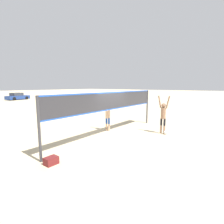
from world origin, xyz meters
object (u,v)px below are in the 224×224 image
Objects in this scene: player_blocker at (108,114)px; parked_car_mid at (17,97)px; gear_bag at (51,161)px; player_spiker at (163,114)px; volleyball at (166,132)px; volleyball_net at (112,104)px.

parked_car_mid is at bearing 165.26° from player_blocker.
gear_bag is at bearing -74.39° from player_blocker.
volleyball is (-0.03, -0.20, -1.08)m from player_spiker.
volleyball_net is 3.93× the size of player_spiker.
player_spiker is 1.12× the size of player_blocker.
parked_car_mid is (6.36, 32.80, 0.51)m from volleyball.
gear_bag is at bearing -123.77° from parked_car_mid.
player_blocker is at bearing -116.13° from parked_car_mid.
volleyball_net is 1.39m from player_blocker.
player_blocker is 3.64m from volleyball.
volleyball is 0.49× the size of gear_bag.
volleyball_net is 38.64× the size of volleyball.
parked_car_mid is (7.79, 29.59, -0.42)m from player_blocker.
parked_car_mid is (12.76, 30.98, 0.49)m from gear_bag.
volleyball is 33.42m from parked_car_mid.
parked_car_mid is at bearing 67.62° from gear_bag.
volleyball is at bearing -112.35° from parked_car_mid.
parked_car_mid is at bearing -10.99° from player_spiker.
player_spiker is at bearing 82.60° from volleyball.
volleyball_net is 31.68m from parked_car_mid.
player_spiker reaches higher than parked_car_mid.
gear_bag is at bearing 75.85° from player_spiker.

